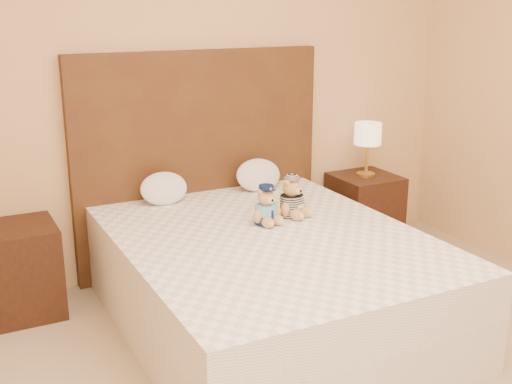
# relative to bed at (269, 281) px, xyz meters

# --- Properties ---
(room_walls) EXTENTS (4.04, 4.52, 2.72)m
(room_walls) POSITION_rel_bed_xyz_m (0.00, -0.74, 1.53)
(room_walls) COLOR tan
(room_walls) RESTS_ON ground
(bed) EXTENTS (1.60, 2.00, 0.55)m
(bed) POSITION_rel_bed_xyz_m (0.00, 0.00, 0.00)
(bed) COLOR white
(bed) RESTS_ON ground
(headboard) EXTENTS (1.75, 0.08, 1.50)m
(headboard) POSITION_rel_bed_xyz_m (0.00, 1.01, 0.47)
(headboard) COLOR #4B3216
(headboard) RESTS_ON ground
(nightstand_left) EXTENTS (0.45, 0.45, 0.55)m
(nightstand_left) POSITION_rel_bed_xyz_m (-1.25, 0.80, -0.00)
(nightstand_left) COLOR #341B10
(nightstand_left) RESTS_ON ground
(nightstand_right) EXTENTS (0.45, 0.45, 0.55)m
(nightstand_right) POSITION_rel_bed_xyz_m (1.25, 0.80, -0.00)
(nightstand_right) COLOR #341B10
(nightstand_right) RESTS_ON ground
(lamp) EXTENTS (0.20, 0.20, 0.40)m
(lamp) POSITION_rel_bed_xyz_m (1.25, 0.80, 0.57)
(lamp) COLOR gold
(lamp) RESTS_ON nightstand_right
(teddy_police) EXTENTS (0.23, 0.22, 0.23)m
(teddy_police) POSITION_rel_bed_xyz_m (0.08, 0.18, 0.39)
(teddy_police) COLOR #AA7B42
(teddy_police) RESTS_ON bed
(teddy_prisoner) EXTENTS (0.28, 0.28, 0.25)m
(teddy_prisoner) POSITION_rel_bed_xyz_m (0.28, 0.23, 0.40)
(teddy_prisoner) COLOR #AA7B42
(teddy_prisoner) RESTS_ON bed
(pillow_left) EXTENTS (0.31, 0.20, 0.22)m
(pillow_left) POSITION_rel_bed_xyz_m (-0.32, 0.83, 0.39)
(pillow_left) COLOR white
(pillow_left) RESTS_ON bed
(pillow_right) EXTENTS (0.33, 0.21, 0.23)m
(pillow_right) POSITION_rel_bed_xyz_m (0.36, 0.83, 0.39)
(pillow_right) COLOR white
(pillow_right) RESTS_ON bed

